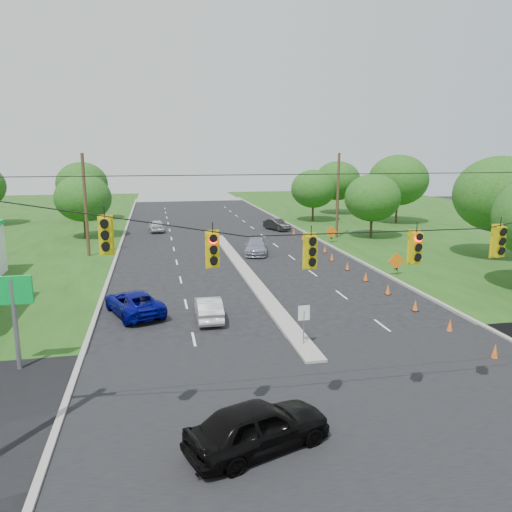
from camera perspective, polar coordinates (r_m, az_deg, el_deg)
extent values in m
plane|color=black|center=(18.97, 10.91, -16.92)|extent=(160.00, 160.00, 0.00)
cube|color=black|center=(18.97, 10.91, -16.92)|extent=(160.00, 14.00, 0.02)
cube|color=gray|center=(46.33, -15.59, 0.06)|extent=(0.25, 110.00, 0.16)
cube|color=gray|center=(49.13, 8.60, 1.02)|extent=(0.25, 110.00, 0.16)
cube|color=gray|center=(38.00, -1.14, -2.01)|extent=(1.00, 34.00, 0.18)
cylinder|color=gray|center=(23.75, 5.46, -8.33)|extent=(0.06, 0.06, 1.80)
cube|color=white|center=(23.49, 5.50, -6.50)|extent=(0.55, 0.04, 0.70)
cylinder|color=black|center=(15.90, 13.25, 4.09)|extent=(24.00, 0.04, 0.04)
cube|color=yellow|center=(14.55, -16.80, 2.22)|extent=(0.34, 0.24, 1.00)
cube|color=yellow|center=(14.67, -4.95, 0.67)|extent=(0.34, 0.24, 1.00)
cube|color=yellow|center=(15.33, 6.27, 0.46)|extent=(0.34, 0.24, 1.00)
cube|color=yellow|center=(16.72, 17.78, 0.91)|extent=(0.34, 0.24, 1.00)
cube|color=yellow|center=(18.35, 26.00, 1.48)|extent=(0.34, 0.24, 1.00)
cylinder|color=#422D1C|center=(45.91, -18.90, 5.45)|extent=(0.28, 0.28, 9.00)
cylinder|color=#422D1C|center=(54.01, 9.33, 6.78)|extent=(0.28, 0.28, 9.00)
cylinder|color=gray|center=(23.19, -25.78, -7.11)|extent=(0.20, 0.20, 4.00)
cube|color=#00A334|center=(22.78, -26.12, -3.53)|extent=(1.60, 0.15, 1.20)
cone|color=#DC5E1E|center=(24.97, 25.64, -9.81)|extent=(0.32, 0.32, 0.70)
cone|color=#DC5E1E|center=(27.64, 21.28, -7.39)|extent=(0.32, 0.32, 0.70)
cone|color=#DC5E1E|center=(30.48, 17.75, -5.38)|extent=(0.32, 0.32, 0.70)
cone|color=#DC5E1E|center=(33.44, 14.85, -3.70)|extent=(0.32, 0.32, 0.70)
cone|color=#DC5E1E|center=(36.50, 12.43, -2.30)|extent=(0.32, 0.32, 0.70)
cone|color=#DC5E1E|center=(39.63, 10.40, -1.11)|extent=(0.32, 0.32, 0.70)
cone|color=#DC5E1E|center=(42.82, 8.67, -0.09)|extent=(0.32, 0.32, 0.70)
cone|color=#DC5E1E|center=(46.25, 7.89, 0.81)|extent=(0.32, 0.32, 0.70)
cone|color=#DC5E1E|center=(49.50, 6.55, 1.57)|extent=(0.32, 0.32, 0.70)
cone|color=#DC5E1E|center=(52.79, 5.38, 2.23)|extent=(0.32, 0.32, 0.70)
cone|color=#DC5E1E|center=(56.11, 4.35, 2.81)|extent=(0.32, 0.32, 0.70)
cube|color=black|center=(38.53, 15.70, -1.42)|extent=(0.06, 0.58, 0.26)
cube|color=black|center=(38.53, 15.70, -1.42)|extent=(0.06, 0.58, 0.26)
cube|color=orange|center=(38.41, 15.75, -0.55)|extent=(1.27, 0.05, 1.27)
cube|color=black|center=(51.12, 8.59, 2.06)|extent=(0.06, 0.58, 0.26)
cube|color=black|center=(51.12, 8.59, 2.06)|extent=(0.06, 0.58, 0.26)
cube|color=orange|center=(51.03, 8.61, 2.73)|extent=(1.27, 0.05, 1.27)
cylinder|color=black|center=(56.34, -18.95, 3.18)|extent=(0.28, 0.28, 2.52)
ellipsoid|color=#194C14|center=(55.99, -19.16, 6.29)|extent=(5.88, 5.88, 5.04)
cylinder|color=black|center=(71.34, -19.07, 4.99)|extent=(0.28, 0.28, 2.88)
ellipsoid|color=#194C14|center=(71.05, -19.27, 7.81)|extent=(6.72, 6.72, 5.76)
cylinder|color=black|center=(47.60, 25.65, 1.62)|extent=(0.28, 0.28, 3.24)
ellipsoid|color=#194C14|center=(47.15, 26.08, 6.36)|extent=(7.56, 7.56, 6.48)
cylinder|color=black|center=(54.80, 13.02, 3.29)|extent=(0.28, 0.28, 2.52)
ellipsoid|color=#194C14|center=(54.45, 13.17, 6.50)|extent=(5.88, 5.88, 5.04)
cylinder|color=black|center=(67.16, 15.76, 4.97)|extent=(0.28, 0.28, 3.24)
ellipsoid|color=#194C14|center=(66.84, 15.95, 8.34)|extent=(7.56, 7.56, 6.48)
cylinder|color=black|center=(75.56, 9.23, 5.83)|extent=(0.28, 0.28, 2.88)
ellipsoid|color=#194C14|center=(75.29, 9.31, 8.49)|extent=(6.72, 6.72, 5.76)
cylinder|color=black|center=(67.03, 6.51, 5.01)|extent=(0.28, 0.28, 2.52)
ellipsoid|color=#194C14|center=(66.75, 6.57, 7.64)|extent=(5.88, 5.88, 5.04)
imported|color=black|center=(16.18, 0.26, -18.87)|extent=(5.01, 3.36, 1.58)
imported|color=beige|center=(27.72, -5.45, -5.94)|extent=(1.40, 3.88, 1.27)
imported|color=#040672|center=(29.21, -13.77, -5.19)|extent=(3.89, 5.48, 1.39)
imported|color=gray|center=(45.17, 0.00, 1.11)|extent=(2.94, 5.10, 1.39)
imported|color=silver|center=(59.24, -11.30, 3.42)|extent=(1.95, 4.18, 1.39)
imported|color=black|center=(59.29, 2.40, 3.61)|extent=(2.76, 4.20, 1.31)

